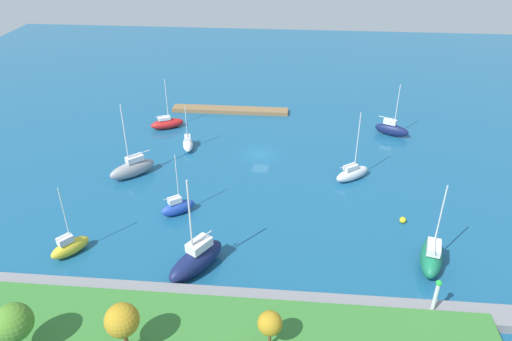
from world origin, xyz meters
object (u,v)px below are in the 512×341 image
object	(u,v)px
sailboat_white_along_channel	(188,144)
park_tree_west	(270,323)
sailboat_white_west_end	(352,173)
sailboat_green_mid_basin	(431,256)
mooring_buoy_yellow	(403,220)
harbor_beacon	(436,293)
sailboat_gray_inner_mooring	(133,168)
pier_dock	(230,110)
sailboat_navy_east_end	(392,129)
park_tree_east	(13,323)
park_tree_midwest	(122,321)
sailboat_yellow_lone_north	(70,247)
sailboat_blue_near_pier	(178,207)
sailboat_navy_center_basin	(196,259)
sailboat_red_by_breakwater	(167,123)

from	to	relation	value
sailboat_white_along_channel	park_tree_west	bearing A→B (deg)	9.39
sailboat_white_west_end	sailboat_green_mid_basin	size ratio (longest dim) A/B	1.01
mooring_buoy_yellow	harbor_beacon	bearing A→B (deg)	89.91
park_tree_west	sailboat_white_west_end	xyz separation A→B (m)	(-9.76, -30.98, -2.92)
sailboat_white_west_end	sailboat_gray_inner_mooring	size ratio (longest dim) A/B	0.92
pier_dock	mooring_buoy_yellow	world-z (taller)	mooring_buoy_yellow
pier_dock	sailboat_white_west_end	xyz separation A→B (m)	(-20.62, 22.79, 0.71)
sailboat_navy_east_end	sailboat_white_along_channel	xyz separation A→B (m)	(33.13, 7.87, -0.29)
sailboat_navy_east_end	mooring_buoy_yellow	world-z (taller)	sailboat_navy_east_end
park_tree_west	sailboat_navy_east_end	xyz separation A→B (m)	(-17.58, -46.29, -2.85)
park_tree_west	park_tree_east	bearing A→B (deg)	6.42
sailboat_gray_inner_mooring	park_tree_midwest	bearing A→B (deg)	63.22
sailboat_white_west_end	sailboat_yellow_lone_north	xyz separation A→B (m)	(33.03, 19.27, -0.02)
sailboat_blue_near_pier	sailboat_yellow_lone_north	size ratio (longest dim) A/B	0.97
sailboat_white_west_end	sailboat_navy_center_basin	world-z (taller)	sailboat_navy_center_basin
park_tree_east	park_tree_west	distance (m)	21.36
sailboat_white_west_end	sailboat_gray_inner_mooring	bearing A→B (deg)	146.24
pier_dock	park_tree_midwest	world-z (taller)	park_tree_midwest
park_tree_east	sailboat_red_by_breakwater	distance (m)	48.10
sailboat_white_west_end	harbor_beacon	bearing A→B (deg)	-114.96
park_tree_midwest	mooring_buoy_yellow	bearing A→B (deg)	-140.34
sailboat_navy_east_end	sailboat_yellow_lone_north	distance (m)	53.53
park_tree_west	sailboat_blue_near_pier	world-z (taller)	sailboat_blue_near_pier
sailboat_gray_inner_mooring	sailboat_white_along_channel	size ratio (longest dim) A/B	1.52
sailboat_navy_east_end	sailboat_red_by_breakwater	size ratio (longest dim) A/B	1.02
sailboat_navy_east_end	sailboat_gray_inner_mooring	size ratio (longest dim) A/B	0.81
park_tree_midwest	sailboat_yellow_lone_north	bearing A→B (deg)	-50.13
sailboat_red_by_breakwater	sailboat_blue_near_pier	bearing A→B (deg)	-99.41
sailboat_white_west_end	sailboat_navy_center_basin	bearing A→B (deg)	-168.67
sailboat_navy_east_end	sailboat_white_west_end	distance (m)	17.19
park_tree_east	sailboat_white_along_channel	distance (m)	41.38
harbor_beacon	sailboat_yellow_lone_north	distance (m)	38.98
sailboat_green_mid_basin	sailboat_navy_center_basin	xyz separation A→B (m)	(25.24, 2.79, 0.02)
park_tree_midwest	sailboat_gray_inner_mooring	world-z (taller)	sailboat_gray_inner_mooring
sailboat_navy_east_end	sailboat_navy_center_basin	size ratio (longest dim) A/B	0.78
park_tree_east	sailboat_navy_east_end	size ratio (longest dim) A/B	0.55
sailboat_white_west_end	park_tree_east	bearing A→B (deg)	-169.92
sailboat_red_by_breakwater	sailboat_navy_east_end	bearing A→B (deg)	-25.54
sailboat_blue_near_pier	pier_dock	bearing A→B (deg)	49.95
park_tree_east	sailboat_gray_inner_mooring	bearing A→B (deg)	-89.32
harbor_beacon	sailboat_blue_near_pier	size ratio (longest dim) A/B	0.44
sailboat_white_west_end	sailboat_red_by_breakwater	xyz separation A→B (m)	(30.50, -14.59, -0.10)
harbor_beacon	sailboat_red_by_breakwater	distance (m)	53.72
sailboat_navy_east_end	sailboat_red_by_breakwater	bearing A→B (deg)	-153.54
sailboat_white_west_end	sailboat_gray_inner_mooring	world-z (taller)	sailboat_gray_inner_mooring
park_tree_midwest	mooring_buoy_yellow	world-z (taller)	park_tree_midwest
park_tree_midwest	sailboat_red_by_breakwater	bearing A→B (deg)	-79.70
park_tree_midwest	sailboat_blue_near_pier	world-z (taller)	sailboat_blue_near_pier
sailboat_white_west_end	sailboat_yellow_lone_north	distance (m)	38.24
harbor_beacon	park_tree_midwest	size ratio (longest dim) A/B	0.74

